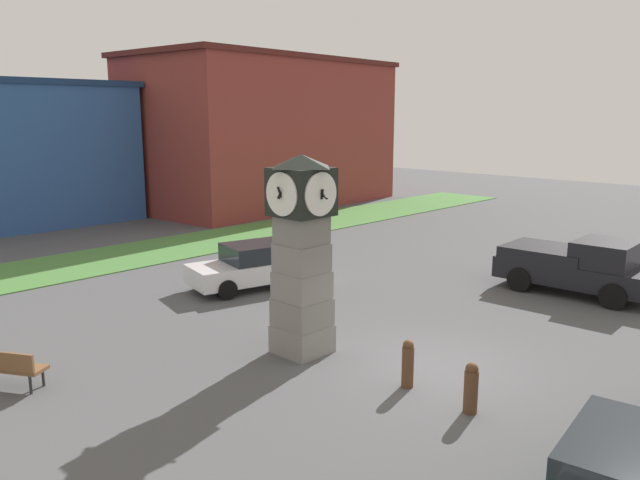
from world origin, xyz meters
TOP-DOWN VIEW (x-y plane):
  - ground_plane at (0.00, 0.00)m, footprint 85.43×85.43m
  - clock_tower at (-1.44, 2.96)m, footprint 1.52×1.62m
  - bollard_near_tower at (-1.37, -1.70)m, footprint 0.28×0.28m
  - bollard_mid_row at (-1.27, -0.11)m, footprint 0.26×0.26m
  - car_far_lot at (1.53, 8.32)m, footprint 4.42×2.67m
  - pickup_truck at (8.39, 0.15)m, footprint 2.47×4.98m
  - bench at (-7.28, 5.99)m, footprint 1.26×1.65m
  - storefront_low_left at (14.98, 23.07)m, footprint 17.55×10.10m
  - grass_verge_far at (2.02, 15.66)m, footprint 51.26×4.48m

SIDE VIEW (x-z plane):
  - ground_plane at x=0.00m, z-range 0.00..0.00m
  - grass_verge_far at x=2.02m, z-range 0.00..0.04m
  - bench at x=-7.28m, z-range 0.07..0.97m
  - bollard_near_tower at x=-1.37m, z-range 0.01..1.05m
  - bollard_mid_row at x=-1.27m, z-range 0.01..1.07m
  - car_far_lot at x=1.53m, z-range 0.01..1.51m
  - pickup_truck at x=8.39m, z-range 0.01..1.86m
  - clock_tower at x=-1.44m, z-range 0.11..4.97m
  - storefront_low_left at x=14.98m, z-range 0.01..9.16m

